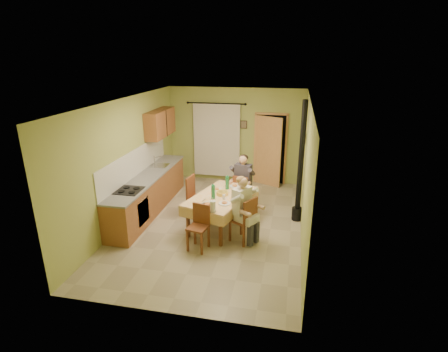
% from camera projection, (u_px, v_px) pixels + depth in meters
% --- Properties ---
extents(floor, '(4.00, 6.00, 0.01)m').
position_uv_depth(floor, '(213.00, 224.00, 8.07)').
color(floor, tan).
rests_on(floor, ground).
extents(room_shell, '(4.04, 6.04, 2.82)m').
position_uv_depth(room_shell, '(212.00, 147.00, 7.46)').
color(room_shell, '#AAB65D').
rests_on(room_shell, ground).
extents(kitchen_run, '(0.64, 3.64, 1.56)m').
position_uv_depth(kitchen_run, '(149.00, 192.00, 8.60)').
color(kitchen_run, brown).
rests_on(kitchen_run, ground).
extents(upper_cabinets, '(0.35, 1.40, 0.70)m').
position_uv_depth(upper_cabinets, '(160.00, 123.00, 9.33)').
color(upper_cabinets, brown).
rests_on(upper_cabinets, room_shell).
extents(curtain, '(1.70, 0.07, 2.22)m').
position_uv_depth(curtain, '(217.00, 140.00, 10.43)').
color(curtain, black).
rests_on(curtain, ground).
extents(doorway, '(0.96, 0.41, 2.15)m').
position_uv_depth(doorway, '(269.00, 150.00, 10.19)').
color(doorway, black).
rests_on(doorway, ground).
extents(dining_table, '(1.52, 1.99, 0.76)m').
position_uv_depth(dining_table, '(221.00, 211.00, 7.81)').
color(dining_table, '#E6B67A').
rests_on(dining_table, ground).
extents(tableware, '(0.62, 1.61, 0.33)m').
position_uv_depth(tableware, '(220.00, 195.00, 7.56)').
color(tableware, white).
rests_on(tableware, dining_table).
extents(chair_far, '(0.44, 0.44, 0.93)m').
position_uv_depth(chair_far, '(242.00, 199.00, 8.70)').
color(chair_far, brown).
rests_on(chair_far, ground).
extents(chair_near, '(0.44, 0.44, 0.92)m').
position_uv_depth(chair_near, '(198.00, 236.00, 6.94)').
color(chair_near, brown).
rests_on(chair_near, ground).
extents(chair_right, '(0.59, 0.59, 0.99)m').
position_uv_depth(chair_right, '(243.00, 228.00, 7.23)').
color(chair_right, brown).
rests_on(chair_right, ground).
extents(chair_left, '(0.51, 0.51, 1.02)m').
position_uv_depth(chair_left, '(198.00, 206.00, 8.29)').
color(chair_left, brown).
rests_on(chair_left, ground).
extents(man_far, '(0.63, 0.54, 1.39)m').
position_uv_depth(man_far, '(243.00, 176.00, 8.51)').
color(man_far, '#38333D').
rests_on(man_far, chair_far).
extents(man_right, '(0.63, 0.65, 1.39)m').
position_uv_depth(man_right, '(243.00, 202.00, 7.04)').
color(man_right, silver).
rests_on(man_right, chair_right).
extents(stove_flue, '(0.24, 0.24, 2.80)m').
position_uv_depth(stove_flue, '(300.00, 179.00, 7.92)').
color(stove_flue, black).
rests_on(stove_flue, ground).
extents(picture_back, '(0.19, 0.03, 0.23)m').
position_uv_depth(picture_back, '(244.00, 125.00, 10.18)').
color(picture_back, black).
rests_on(picture_back, room_shell).
extents(picture_right, '(0.03, 0.31, 0.21)m').
position_uv_depth(picture_right, '(305.00, 138.00, 8.19)').
color(picture_right, brown).
rests_on(picture_right, room_shell).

